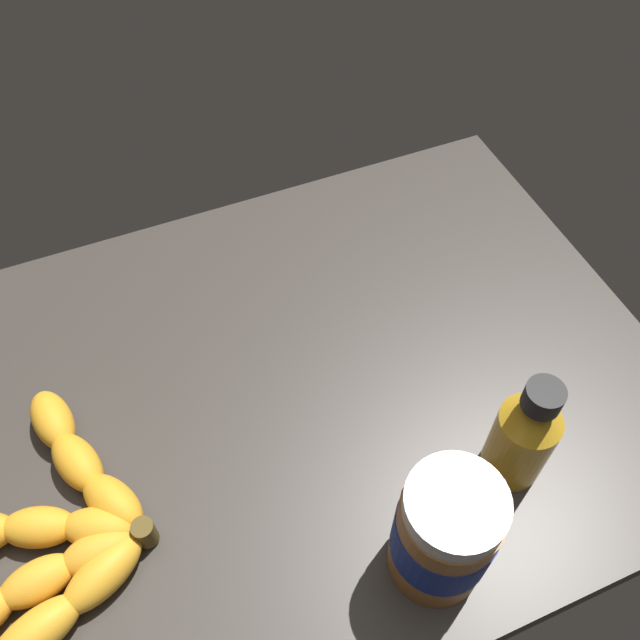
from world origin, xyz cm
name	(u,v)px	position (x,y,z in cm)	size (l,w,h in cm)	color
ground_plane	(295,399)	(0.00, 0.00, -1.94)	(77.62, 57.73, 3.89)	#38332D
banana_bunch	(50,548)	(25.87, 7.73, 1.83)	(21.94, 27.03, 3.74)	orange
peanut_butter_jar	(444,533)	(-4.99, 21.04, 6.70)	(8.43, 8.43, 13.68)	#9E602D
honey_bottle	(524,434)	(-16.08, 15.80, 6.29)	(5.65, 5.65, 13.94)	gold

